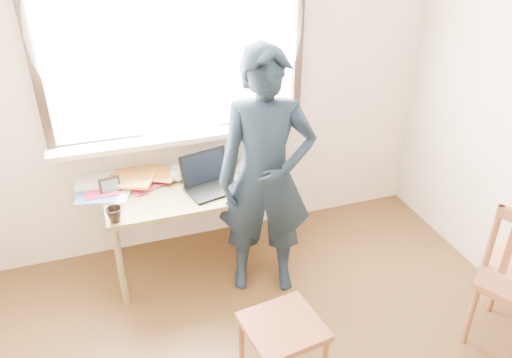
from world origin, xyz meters
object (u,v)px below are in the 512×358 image
object	(u,v)px
work_chair	(283,333)
person	(266,178)
laptop	(210,180)
mug_dark	(114,215)
desk	(195,196)
mug_white	(178,174)

from	to	relation	value
work_chair	person	size ratio (longest dim) A/B	0.27
laptop	mug_dark	world-z (taller)	laptop
desk	person	xyz separation A→B (m)	(0.40, -0.35, 0.26)
desk	work_chair	world-z (taller)	desk
work_chair	person	world-z (taller)	person
mug_white	work_chair	world-z (taller)	mug_white
laptop	mug_dark	distance (m)	0.69
laptop	mug_white	xyz separation A→B (m)	(-0.19, 0.17, -0.01)
mug_white	person	world-z (taller)	person
mug_dark	laptop	bearing A→B (deg)	18.28
desk	mug_dark	size ratio (longest dim) A/B	12.16
laptop	mug_white	world-z (taller)	laptop
desk	laptop	xyz separation A→B (m)	(0.10, -0.03, 0.13)
desk	mug_dark	world-z (taller)	mug_dark
laptop	work_chair	world-z (taller)	laptop
laptop	mug_white	size ratio (longest dim) A/B	3.54
mug_white	person	bearing A→B (deg)	-44.76
mug_white	mug_dark	bearing A→B (deg)	-140.73
laptop	mug_white	distance (m)	0.25
mug_dark	person	size ratio (longest dim) A/B	0.06
person	laptop	bearing A→B (deg)	149.72
desk	mug_white	xyz separation A→B (m)	(-0.09, 0.14, 0.11)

